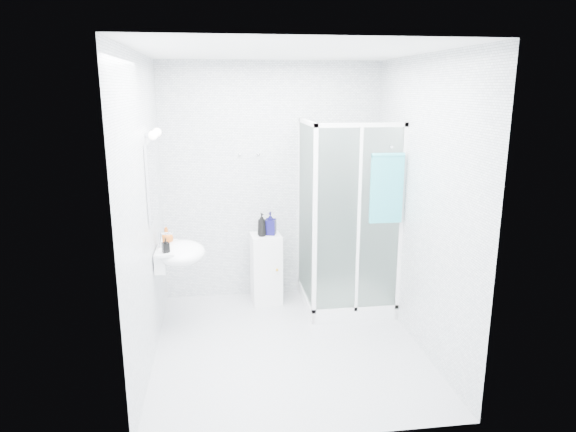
{
  "coord_description": "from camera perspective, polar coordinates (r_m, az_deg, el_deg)",
  "views": [
    {
      "loc": [
        -0.58,
        -4.26,
        2.31
      ],
      "look_at": [
        0.05,
        0.35,
        1.15
      ],
      "focal_mm": 32.0,
      "sensor_mm": 36.0,
      "label": 1
    }
  ],
  "objects": [
    {
      "name": "shampoo_bottle_a",
      "position": [
        5.49,
        -2.93,
        -0.97
      ],
      "size": [
        0.12,
        0.12,
        0.25
      ],
      "primitive_type": "imported",
      "rotation": [
        0.0,
        0.0,
        0.31
      ],
      "color": "black",
      "rests_on": "storage_cabinet"
    },
    {
      "name": "hand_towel",
      "position": [
        4.98,
        10.92,
        3.22
      ],
      "size": [
        0.32,
        0.05,
        0.67
      ],
      "color": "teal",
      "rests_on": "shower_enclosure"
    },
    {
      "name": "soap_dispenser_black",
      "position": [
        4.78,
        -13.44,
        -3.18
      ],
      "size": [
        0.08,
        0.08,
        0.13
      ],
      "primitive_type": "imported",
      "rotation": [
        0.0,
        0.0,
        0.36
      ],
      "color": "black",
      "rests_on": "wall_basin"
    },
    {
      "name": "storage_cabinet",
      "position": [
        5.68,
        -2.43,
        -5.85
      ],
      "size": [
        0.34,
        0.35,
        0.77
      ],
      "rotation": [
        0.0,
        0.0,
        0.07
      ],
      "color": "white",
      "rests_on": "ground"
    },
    {
      "name": "shampoo_bottle_b",
      "position": [
        5.54,
        -1.98,
        -0.81
      ],
      "size": [
        0.14,
        0.14,
        0.25
      ],
      "primitive_type": "imported",
      "rotation": [
        0.0,
        0.0,
        -0.32
      ],
      "color": "#0E0B47",
      "rests_on": "storage_cabinet"
    },
    {
      "name": "vanity_lights",
      "position": [
        4.76,
        -14.62,
        8.84
      ],
      "size": [
        0.1,
        0.4,
        0.08
      ],
      "color": "silver",
      "rests_on": "room"
    },
    {
      "name": "soap_dispenser_orange",
      "position": [
        5.03,
        -13.36,
        -2.13
      ],
      "size": [
        0.17,
        0.17,
        0.17
      ],
      "primitive_type": "imported",
      "rotation": [
        0.0,
        0.0,
        -0.37
      ],
      "color": "#B75215",
      "rests_on": "wall_basin"
    },
    {
      "name": "shower_enclosure",
      "position": [
        5.51,
        5.83,
        -5.85
      ],
      "size": [
        0.9,
        0.95,
        2.0
      ],
      "color": "white",
      "rests_on": "ground"
    },
    {
      "name": "room",
      "position": [
        4.42,
        -0.03,
        0.78
      ],
      "size": [
        2.4,
        2.6,
        2.6
      ],
      "color": "silver",
      "rests_on": "ground"
    },
    {
      "name": "mirror",
      "position": [
        4.82,
        -14.9,
        3.84
      ],
      "size": [
        0.02,
        0.6,
        0.7
      ],
      "primitive_type": "cube",
      "color": "white",
      "rests_on": "room"
    },
    {
      "name": "wall_hooks",
      "position": [
        5.57,
        -4.35,
        6.83
      ],
      "size": [
        0.23,
        0.06,
        0.03
      ],
      "color": "silver",
      "rests_on": "room"
    },
    {
      "name": "wall_basin",
      "position": [
        4.97,
        -12.12,
        -4.08
      ],
      "size": [
        0.46,
        0.56,
        0.35
      ],
      "color": "white",
      "rests_on": "ground"
    }
  ]
}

